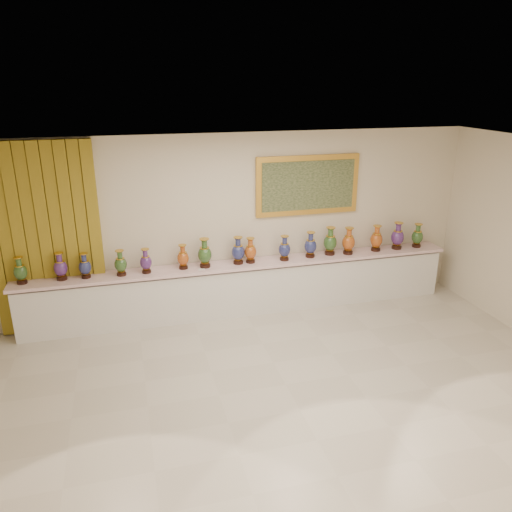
{
  "coord_description": "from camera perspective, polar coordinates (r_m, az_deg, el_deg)",
  "views": [
    {
      "loc": [
        -1.84,
        -5.3,
        3.79
      ],
      "look_at": [
        0.06,
        1.7,
        1.21
      ],
      "focal_mm": 35.0,
      "sensor_mm": 36.0,
      "label": 1
    }
  ],
  "objects": [
    {
      "name": "vase_1",
      "position": [
        8.1,
        -21.44,
        -1.25
      ],
      "size": [
        0.26,
        0.26,
        0.43
      ],
      "rotation": [
        0.0,
        0.0,
        -0.38
      ],
      "color": "black",
      "rests_on": "counter"
    },
    {
      "name": "vase_0",
      "position": [
        8.19,
        -25.33,
        -1.63
      ],
      "size": [
        0.21,
        0.21,
        0.42
      ],
      "rotation": [
        0.0,
        0.0,
        -0.1
      ],
      "color": "black",
      "rests_on": "counter"
    },
    {
      "name": "room",
      "position": [
        8.07,
        -18.26,
        2.82
      ],
      "size": [
        8.0,
        8.0,
        8.0
      ],
      "color": "beige",
      "rests_on": "ground"
    },
    {
      "name": "ground",
      "position": [
        6.77,
        3.41,
        -14.47
      ],
      "size": [
        8.0,
        8.0,
        0.0
      ],
      "primitive_type": "plane",
      "color": "beige",
      "rests_on": "ground"
    },
    {
      "name": "vase_15",
      "position": [
        9.49,
        17.96,
        2.12
      ],
      "size": [
        0.24,
        0.24,
        0.43
      ],
      "rotation": [
        0.0,
        0.0,
        -0.22
      ],
      "color": "black",
      "rests_on": "counter"
    },
    {
      "name": "vase_8",
      "position": [
        8.25,
        -0.64,
        0.51
      ],
      "size": [
        0.23,
        0.23,
        0.43
      ],
      "rotation": [
        0.0,
        0.0,
        0.2
      ],
      "color": "black",
      "rests_on": "counter"
    },
    {
      "name": "vase_11",
      "position": [
        8.72,
        8.47,
        1.56
      ],
      "size": [
        0.27,
        0.27,
        0.49
      ],
      "rotation": [
        0.0,
        0.0,
        -0.24
      ],
      "color": "black",
      "rests_on": "counter"
    },
    {
      "name": "vase_12",
      "position": [
        8.8,
        10.53,
        1.57
      ],
      "size": [
        0.28,
        0.28,
        0.48
      ],
      "rotation": [
        0.0,
        0.0,
        -0.32
      ],
      "color": "black",
      "rests_on": "counter"
    },
    {
      "name": "vase_10",
      "position": [
        8.56,
        6.24,
        1.16
      ],
      "size": [
        0.24,
        0.24,
        0.45
      ],
      "rotation": [
        0.0,
        0.0,
        -0.18
      ],
      "color": "black",
      "rests_on": "counter"
    },
    {
      "name": "vase_9",
      "position": [
        8.37,
        3.28,
        0.78
      ],
      "size": [
        0.22,
        0.22,
        0.43
      ],
      "rotation": [
        0.0,
        0.0,
        0.1
      ],
      "color": "black",
      "rests_on": "counter"
    },
    {
      "name": "vase_5",
      "position": [
        8.07,
        -8.34,
        -0.22
      ],
      "size": [
        0.2,
        0.2,
        0.4
      ],
      "rotation": [
        0.0,
        0.0,
        0.1
      ],
      "color": "black",
      "rests_on": "counter"
    },
    {
      "name": "vase_2",
      "position": [
        8.05,
        -18.96,
        -1.18
      ],
      "size": [
        0.22,
        0.22,
        0.4
      ],
      "rotation": [
        0.0,
        0.0,
        0.26
      ],
      "color": "black",
      "rests_on": "counter"
    },
    {
      "name": "vase_3",
      "position": [
        7.99,
        -15.21,
        -0.9
      ],
      "size": [
        0.23,
        0.23,
        0.41
      ],
      "rotation": [
        0.0,
        0.0,
        0.27
      ],
      "color": "black",
      "rests_on": "counter"
    },
    {
      "name": "vase_7",
      "position": [
        8.2,
        -2.06,
        0.49
      ],
      "size": [
        0.26,
        0.26,
        0.46
      ],
      "rotation": [
        0.0,
        0.0,
        -0.23
      ],
      "color": "black",
      "rests_on": "counter"
    },
    {
      "name": "counter",
      "position": [
        8.48,
        -1.37,
        -3.69
      ],
      "size": [
        7.28,
        0.48,
        0.9
      ],
      "color": "white",
      "rests_on": "ground"
    },
    {
      "name": "label_card",
      "position": [
        8.05,
        -6.23,
        -1.54
      ],
      "size": [
        0.1,
        0.06,
        0.0
      ],
      "primitive_type": "cube",
      "color": "white",
      "rests_on": "counter"
    },
    {
      "name": "vase_6",
      "position": [
        8.08,
        -5.88,
        0.19
      ],
      "size": [
        0.29,
        0.29,
        0.48
      ],
      "rotation": [
        0.0,
        0.0,
        0.36
      ],
      "color": "black",
      "rests_on": "counter"
    },
    {
      "name": "vase_13",
      "position": [
        9.08,
        13.59,
        1.85
      ],
      "size": [
        0.28,
        0.28,
        0.46
      ],
      "rotation": [
        0.0,
        0.0,
        0.41
      ],
      "color": "black",
      "rests_on": "counter"
    },
    {
      "name": "vase_4",
      "position": [
        8.0,
        -12.48,
        -0.68
      ],
      "size": [
        0.23,
        0.23,
        0.4
      ],
      "rotation": [
        0.0,
        0.0,
        -0.3
      ],
      "color": "black",
      "rests_on": "counter"
    },
    {
      "name": "vase_14",
      "position": [
        9.28,
        15.87,
        2.11
      ],
      "size": [
        0.28,
        0.28,
        0.49
      ],
      "rotation": [
        0.0,
        0.0,
        -0.31
      ],
      "color": "black",
      "rests_on": "counter"
    }
  ]
}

